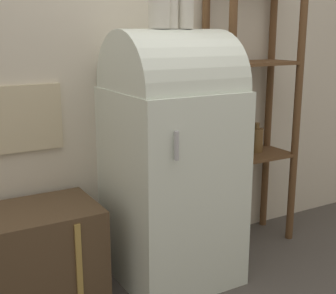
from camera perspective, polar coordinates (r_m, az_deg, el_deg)
name	(u,v)px	position (r m, az deg, el deg)	size (l,w,h in m)	color
ground_plane	(190,289)	(2.81, 2.69, -16.93)	(12.00, 12.00, 0.00)	#4C4742
wall_back	(141,46)	(2.91, -3.36, 12.13)	(7.00, 0.09, 2.70)	beige
refrigerator	(171,154)	(2.68, 0.40, -0.84)	(0.65, 0.70, 1.45)	silver
suitcase_trunk	(25,261)	(2.62, -17.06, -13.14)	(0.78, 0.47, 0.55)	brown
shelf_unit	(250,100)	(3.16, 9.97, 5.68)	(0.61, 0.33, 1.87)	brown
vase_left	(159,4)	(2.56, -1.09, 17.08)	(0.11, 0.11, 0.28)	beige
vase_center	(172,5)	(2.60, 0.48, 16.96)	(0.07, 0.07, 0.27)	beige
vase_right	(186,5)	(2.63, 2.22, 16.97)	(0.08, 0.08, 0.27)	beige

